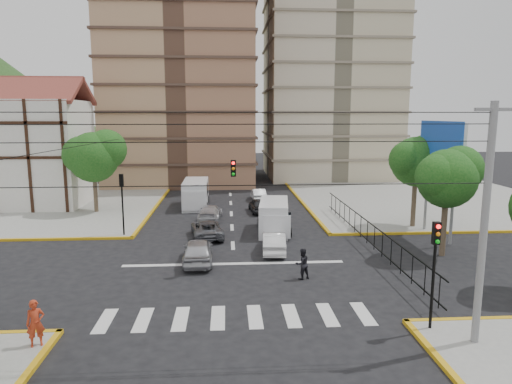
{
  "coord_description": "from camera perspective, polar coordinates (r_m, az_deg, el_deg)",
  "views": [
    {
      "loc": [
        -0.35,
        -24.6,
        8.66
      ],
      "look_at": [
        1.42,
        2.85,
        4.0
      ],
      "focal_mm": 32.0,
      "sensor_mm": 36.0,
      "label": 1
    }
  ],
  "objects": [
    {
      "name": "car_silver_front_left",
      "position": [
        27.36,
        -7.28,
        -7.29
      ],
      "size": [
        1.89,
        4.4,
        1.48
      ],
      "primitive_type": "imported",
      "rotation": [
        0.0,
        0.0,
        3.17
      ],
      "color": "#B5B6BB",
      "rests_on": "ground"
    },
    {
      "name": "park_fence",
      "position": [
        31.77,
        13.67,
        -6.48
      ],
      "size": [
        0.1,
        22.5,
        1.66
      ],
      "primitive_type": null,
      "color": "black",
      "rests_on": "ground"
    },
    {
      "name": "tree_park_c",
      "position": [
        36.73,
        19.52,
        3.87
      ],
      "size": [
        4.65,
        3.8,
        7.25
      ],
      "color": "#473828",
      "rests_on": "ground"
    },
    {
      "name": "ground",
      "position": [
        26.08,
        -2.75,
        -9.79
      ],
      "size": [
        160.0,
        160.0,
        0.0
      ],
      "primitive_type": "plane",
      "color": "black",
      "rests_on": "ground"
    },
    {
      "name": "van_left_lane",
      "position": [
        43.27,
        -7.56,
        -0.34
      ],
      "size": [
        2.36,
        5.67,
        2.55
      ],
      "rotation": [
        0.0,
        0.0,
        0.01
      ],
      "color": "silver",
      "rests_on": "ground"
    },
    {
      "name": "tower_beige",
      "position": [
        67.93,
        9.33,
        22.55
      ],
      "size": [
        17.0,
        16.0,
        48.0
      ],
      "primitive_type": "cube",
      "color": "beige",
      "rests_on": "ground"
    },
    {
      "name": "pedestrian_crosswalk",
      "position": [
        24.68,
        5.79,
        -8.92
      ],
      "size": [
        1.0,
        0.9,
        1.67
      ],
      "primitive_type": "imported",
      "rotation": [
        0.0,
        0.0,
        3.55
      ],
      "color": "black",
      "rests_on": "ground"
    },
    {
      "name": "sidewalk_ne",
      "position": [
        49.77,
        20.52,
        -0.93
      ],
      "size": [
        26.0,
        26.0,
        0.15
      ],
      "primitive_type": "cube",
      "color": "gray",
      "rests_on": "ground"
    },
    {
      "name": "traffic_light_se",
      "position": [
        19.48,
        21.42,
        -7.62
      ],
      "size": [
        0.28,
        0.22,
        4.4
      ],
      "color": "black",
      "rests_on": "ground"
    },
    {
      "name": "car_white_front_right",
      "position": [
        29.27,
        2.23,
        -6.24
      ],
      "size": [
        1.69,
        4.14,
        1.34
      ],
      "primitive_type": "imported",
      "rotation": [
        0.0,
        0.0,
        3.07
      ],
      "color": "silver",
      "rests_on": "ground"
    },
    {
      "name": "pedestrian_sw_corner",
      "position": [
        19.4,
        -25.85,
        -14.54
      ],
      "size": [
        0.76,
        0.65,
        1.78
      ],
      "primitive_type": "imported",
      "rotation": [
        0.0,
        0.0,
        0.41
      ],
      "color": "#B6371C",
      "rests_on": "sidewalk_sw"
    },
    {
      "name": "car_white_rear_right",
      "position": [
        46.73,
        0.29,
        -0.3
      ],
      "size": [
        1.46,
        3.76,
        1.22
      ],
      "primitive_type": "imported",
      "rotation": [
        0.0,
        0.0,
        3.19
      ],
      "color": "white",
      "rests_on": "ground"
    },
    {
      "name": "car_grey_mid_left",
      "position": [
        32.87,
        -6.17,
        -4.59
      ],
      "size": [
        2.64,
        4.72,
        1.25
      ],
      "primitive_type": "imported",
      "rotation": [
        0.0,
        0.0,
        3.27
      ],
      "color": "slate",
      "rests_on": "ground"
    },
    {
      "name": "utility_pole_se",
      "position": [
        18.6,
        26.65,
        -3.51
      ],
      "size": [
        1.4,
        0.28,
        9.0
      ],
      "color": "slate",
      "rests_on": "ground"
    },
    {
      "name": "traffic_light_hanging",
      "position": [
        22.73,
        -2.78,
        2.63
      ],
      "size": [
        18.0,
        9.12,
        0.92
      ],
      "color": "black",
      "rests_on": "ground"
    },
    {
      "name": "tree_tudor",
      "position": [
        42.36,
        -19.55,
        4.41
      ],
      "size": [
        5.39,
        4.4,
        7.43
      ],
      "color": "#473828",
      "rests_on": "ground"
    },
    {
      "name": "sidewalk_nw",
      "position": [
        49.49,
        -27.02,
        -1.43
      ],
      "size": [
        26.0,
        26.0,
        0.15
      ],
      "primitive_type": "cube",
      "color": "gray",
      "rests_on": "ground"
    },
    {
      "name": "stop_line",
      "position": [
        27.22,
        -2.79,
        -8.94
      ],
      "size": [
        13.0,
        0.4,
        0.01
      ],
      "primitive_type": "cube",
      "color": "silver",
      "rests_on": "ground"
    },
    {
      "name": "car_darkgrey_mid_right",
      "position": [
        40.95,
        0.38,
        -1.65
      ],
      "size": [
        1.86,
        3.98,
        1.32
      ],
      "primitive_type": "imported",
      "rotation": [
        0.0,
        0.0,
        3.22
      ],
      "color": "#2A2A2D",
      "rests_on": "ground"
    },
    {
      "name": "tree_park_a",
      "position": [
        30.03,
        22.93,
        1.87
      ],
      "size": [
        4.41,
        3.6,
        6.83
      ],
      "color": "#473828",
      "rests_on": "ground"
    },
    {
      "name": "car_silver_rear_left",
      "position": [
        38.3,
        -5.74,
        -2.55
      ],
      "size": [
        2.11,
        4.42,
        1.24
      ],
      "primitive_type": "imported",
      "rotation": [
        0.0,
        0.0,
        3.05
      ],
      "color": "silver",
      "rests_on": "ground"
    },
    {
      "name": "van_right_lane",
      "position": [
        33.81,
        2.3,
        -3.25
      ],
      "size": [
        2.63,
        5.39,
        2.34
      ],
      "rotation": [
        0.0,
        0.0,
        -0.12
      ],
      "color": "silver",
      "rests_on": "ground"
    },
    {
      "name": "crosswalk_stripes",
      "position": [
        20.52,
        -2.45,
        -15.35
      ],
      "size": [
        12.0,
        2.4,
        0.01
      ],
      "primitive_type": "cube",
      "color": "silver",
      "rests_on": "ground"
    },
    {
      "name": "tudor_building",
      "position": [
        48.46,
        -26.4,
        4.59
      ],
      "size": [
        10.8,
        8.05,
        12.23
      ],
      "color": "silver",
      "rests_on": "ground"
    },
    {
      "name": "billboard",
      "position": [
        34.09,
        22.13,
        4.43
      ],
      "size": [
        0.36,
        6.2,
        8.1
      ],
      "color": "slate",
      "rests_on": "ground"
    },
    {
      "name": "traffic_light_nw",
      "position": [
        33.71,
        -16.4,
        -0.25
      ],
      "size": [
        0.28,
        0.22,
        4.4
      ],
      "color": "black",
      "rests_on": "ground"
    }
  ]
}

